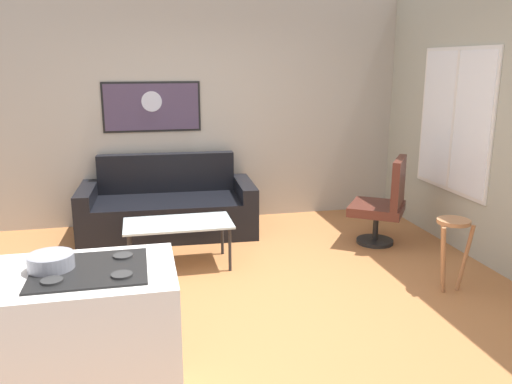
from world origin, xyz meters
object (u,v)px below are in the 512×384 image
Objects in this scene: armchair at (385,203)px; mixing_bowl at (51,263)px; couch at (168,209)px; bar_stool at (452,238)px; wall_painting at (152,107)px; coffee_table at (178,226)px.

mixing_bowl is (-3.09, -2.32, 0.46)m from armchair.
armchair is at bearing 36.86° from mixing_bowl.
couch is 8.44× the size of mixing_bowl.
couch is at bearing 136.94° from bar_stool.
bar_stool is at bearing -46.95° from wall_painting.
wall_painting is (-0.12, 0.45, 1.17)m from couch.
couch is 1.11m from coffee_table.
mixing_bowl is (-0.82, -2.16, 0.52)m from coffee_table.
armchair is (2.27, 0.16, 0.06)m from coffee_table.
bar_stool is at bearing -25.21° from coffee_table.
wall_painting is at bearing 133.05° from bar_stool.
mixing_bowl is at bearing -103.53° from couch.
couch is 3.21m from bar_stool.
armchair reaches higher than couch.
wall_painting is at bearing 95.83° from coffee_table.
bar_stool is at bearing -43.06° from couch.
wall_painting is (-2.43, 1.39, 0.98)m from armchair.
armchair is at bearing -22.27° from couch.
bar_stool is 0.56× the size of wall_painting.
couch is 1.95× the size of coffee_table.
couch is at bearing 76.47° from mixing_bowl.
armchair is 3.89m from mixing_bowl.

